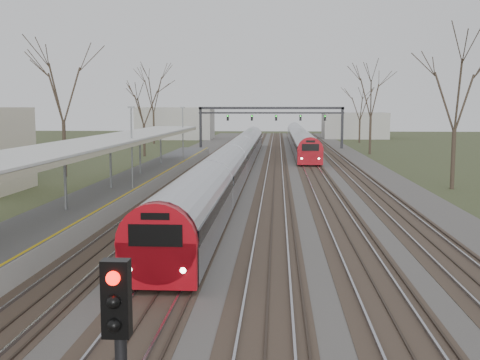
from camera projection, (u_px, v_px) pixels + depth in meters
The scene contains 8 objects.
track_bed at pixel (267, 170), 57.65m from camera, with size 24.00×160.00×0.22m.
platform at pixel (126, 189), 40.84m from camera, with size 3.50×69.00×1.00m, color #9E9B93.
canopy at pixel (105, 142), 35.95m from camera, with size 4.10×50.00×3.11m.
signal_gantry at pixel (271, 115), 86.78m from camera, with size 21.00×0.59×6.08m.
tree_west_far at pixel (62, 83), 50.83m from camera, with size 5.50×5.50×11.33m.
tree_east_far at pixel (456, 89), 43.04m from camera, with size 5.00×5.00×10.30m.
train_near at pixel (237, 156), 55.75m from camera, with size 2.62×75.21×3.05m.
train_far at pixel (300, 138), 89.18m from camera, with size 2.62×60.21×3.05m.
Camera 1 is at (1.27, -2.40, 5.99)m, focal length 45.00 mm.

